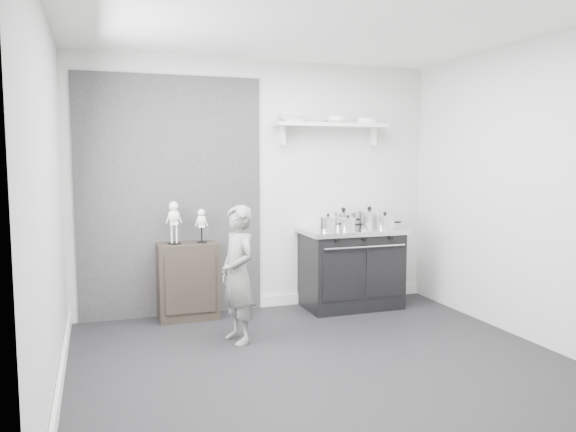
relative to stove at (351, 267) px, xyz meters
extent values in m
plane|color=black|center=(-0.96, -1.48, -0.44)|extent=(4.00, 4.00, 0.00)
cube|color=beige|center=(-0.96, 0.32, 0.91)|extent=(4.00, 0.02, 2.70)
cube|color=beige|center=(-0.96, -3.28, 0.91)|extent=(4.00, 0.02, 2.70)
cube|color=beige|center=(-2.96, -1.48, 0.91)|extent=(0.02, 3.60, 2.70)
cube|color=beige|center=(1.04, -1.48, 0.91)|extent=(0.02, 3.60, 2.70)
cube|color=silver|center=(-0.96, -1.48, 2.26)|extent=(4.00, 3.60, 0.02)
cube|color=black|center=(-1.91, 0.31, 0.81)|extent=(1.90, 0.02, 2.50)
cube|color=silver|center=(0.04, 0.30, -0.38)|extent=(2.00, 0.03, 0.12)
cube|color=silver|center=(-2.94, -1.48, -0.38)|extent=(0.03, 3.60, 0.12)
cube|color=silver|center=(-0.16, 0.19, 1.58)|extent=(1.30, 0.26, 0.04)
cube|color=silver|center=(-0.71, 0.26, 1.46)|extent=(0.03, 0.12, 0.20)
cube|color=silver|center=(0.39, 0.26, 1.46)|extent=(0.03, 0.12, 0.20)
cube|color=black|center=(0.00, 0.00, -0.03)|extent=(1.04, 0.62, 0.83)
cube|color=silver|center=(0.00, 0.00, 0.41)|extent=(1.10, 0.66, 0.05)
cube|color=black|center=(-0.25, -0.31, -0.01)|extent=(0.44, 0.02, 0.54)
cube|color=black|center=(0.25, -0.31, -0.01)|extent=(0.44, 0.02, 0.54)
cylinder|color=silver|center=(0.00, -0.34, 0.28)|extent=(0.93, 0.02, 0.02)
cylinder|color=black|center=(-0.31, -0.32, 0.37)|extent=(0.04, 0.03, 0.04)
cylinder|color=black|center=(0.00, -0.32, 0.37)|extent=(0.04, 0.03, 0.04)
cylinder|color=black|center=(0.31, -0.32, 0.37)|extent=(0.04, 0.03, 0.04)
cube|color=black|center=(-1.79, 0.13, -0.05)|extent=(0.61, 0.35, 0.79)
imported|color=slate|center=(-1.48, -0.75, 0.18)|extent=(0.40, 0.51, 1.24)
cylinder|color=silver|center=(-0.32, -0.10, 0.51)|extent=(0.19, 0.19, 0.14)
cylinder|color=silver|center=(-0.32, -0.10, 0.58)|extent=(0.19, 0.19, 0.02)
sphere|color=black|center=(-0.32, -0.10, 0.61)|extent=(0.03, 0.03, 0.03)
cylinder|color=black|center=(-0.19, -0.10, 0.51)|extent=(0.10, 0.02, 0.02)
cylinder|color=silver|center=(-0.04, 0.13, 0.52)|extent=(0.27, 0.27, 0.16)
cylinder|color=silver|center=(-0.04, 0.13, 0.61)|extent=(0.28, 0.28, 0.02)
sphere|color=black|center=(-0.04, 0.13, 0.64)|extent=(0.05, 0.05, 0.05)
cylinder|color=black|center=(0.14, 0.13, 0.52)|extent=(0.10, 0.02, 0.02)
cylinder|color=silver|center=(0.27, 0.11, 0.52)|extent=(0.28, 0.28, 0.16)
cylinder|color=silver|center=(0.27, 0.11, 0.61)|extent=(0.28, 0.28, 0.02)
sphere|color=black|center=(0.27, 0.11, 0.64)|extent=(0.05, 0.05, 0.05)
cylinder|color=black|center=(0.45, 0.11, 0.52)|extent=(0.10, 0.02, 0.02)
cylinder|color=silver|center=(0.33, -0.15, 0.51)|extent=(0.22, 0.22, 0.14)
cylinder|color=silver|center=(0.33, -0.15, 0.58)|extent=(0.22, 0.22, 0.02)
sphere|color=black|center=(0.33, -0.15, 0.61)|extent=(0.04, 0.04, 0.04)
cylinder|color=black|center=(0.48, -0.15, 0.51)|extent=(0.10, 0.02, 0.02)
cylinder|color=silver|center=(-0.12, -0.16, 0.50)|extent=(0.17, 0.17, 0.12)
cylinder|color=silver|center=(-0.12, -0.16, 0.57)|extent=(0.18, 0.18, 0.02)
sphere|color=black|center=(-0.12, -0.16, 0.59)|extent=(0.03, 0.03, 0.03)
cylinder|color=black|center=(0.00, -0.16, 0.50)|extent=(0.10, 0.02, 0.02)
imported|color=white|center=(-0.61, 0.19, 1.64)|extent=(0.32, 0.32, 0.08)
imported|color=white|center=(-0.11, 0.19, 1.63)|extent=(0.23, 0.23, 0.07)
cylinder|color=silver|center=(0.26, 0.19, 1.63)|extent=(0.24, 0.24, 0.06)
camera|label=1|loc=(-2.66, -5.57, 1.22)|focal=35.00mm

